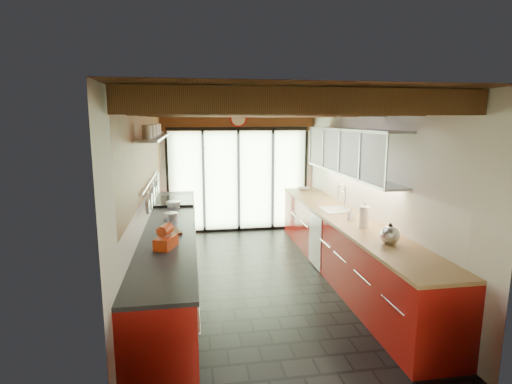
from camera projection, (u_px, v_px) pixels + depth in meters
ground at (261, 280)px, 5.88m from camera, size 5.50×5.50×0.00m
room_shell at (261, 169)px, 5.58m from camera, size 5.50×5.50×5.50m
ceiling_beams at (257, 110)px, 5.81m from camera, size 3.14×5.06×4.90m
glass_door at (238, 153)px, 8.20m from camera, size 2.95×0.10×2.90m
left_counter at (172, 255)px, 5.59m from camera, size 0.68×5.00×0.92m
range_stove at (175, 227)px, 7.00m from camera, size 0.66×0.90×0.97m
right_counter at (344, 246)px, 6.00m from camera, size 0.68×5.00×0.92m
sink_assembly at (337, 208)px, 6.30m from camera, size 0.45×0.52×0.43m
upper_cabinets_right at (350, 152)px, 6.07m from camera, size 0.34×3.00×3.00m
left_wall_fixtures at (154, 155)px, 5.49m from camera, size 0.28×2.60×0.96m
stand_mixer at (166, 238)px, 4.44m from camera, size 0.27×0.34×0.27m
pot_large at (171, 217)px, 5.62m from camera, size 0.21×0.21×0.12m
pot_small at (174, 204)px, 6.54m from camera, size 0.28×0.28×0.09m
cutting_board at (169, 232)px, 5.05m from camera, size 0.34×0.41×0.03m
kettle at (390, 234)px, 4.59m from camera, size 0.24×0.28×0.26m
paper_towel at (364, 217)px, 5.26m from camera, size 0.14×0.14×0.34m
soap_bottle at (351, 213)px, 5.69m from camera, size 0.09×0.09×0.18m
bowl at (304, 189)px, 8.08m from camera, size 0.28×0.28×0.05m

